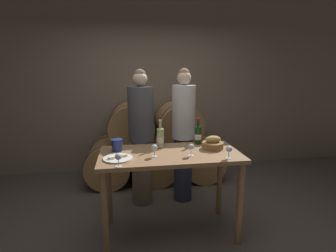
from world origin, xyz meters
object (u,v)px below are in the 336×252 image
Objects in this scene: person_left at (141,137)px; wine_glass_left at (154,148)px; person_right at (183,135)px; wine_bottle_white at (160,138)px; wine_bottle_red at (198,135)px; wine_glass_center at (191,147)px; bread_basket at (213,144)px; blue_crock at (117,145)px; wine_glass_right at (229,150)px; cheese_plate at (118,158)px; wine_glass_far_left at (118,157)px; tasting_table at (170,165)px.

wine_glass_left is at bearing -84.26° from person_left.
wine_bottle_white is at bearing -125.55° from person_right.
wine_glass_center is (-0.18, -0.40, -0.02)m from wine_bottle_red.
bread_basket is (0.73, -0.65, 0.07)m from person_left.
wine_glass_center is (0.73, -0.28, 0.02)m from blue_crock.
wine_glass_center is 1.00× the size of wine_glass_right.
wine_bottle_white is 1.09× the size of cheese_plate.
wine_glass_right is (1.05, -0.15, 0.08)m from cheese_plate.
person_left is 0.78m from wine_bottle_red.
wine_glass_left is at bearing 174.38° from wine_glass_center.
wine_glass_center is at bearing -145.61° from bread_basket.
blue_crock is at bearing -173.27° from wine_bottle_white.
wine_glass_right is at bearing -20.98° from wine_glass_center.
person_left is at bearing 63.72° from blue_crock.
wine_bottle_white is (-0.37, -0.52, 0.11)m from person_right.
wine_bottle_white is at bearing 34.98° from cheese_plate.
wine_glass_far_left is at bearing -130.12° from wine_bottle_white.
person_left is 1.26m from wine_glass_right.
person_left reaches higher than tasting_table.
wine_bottle_white reaches higher than bread_basket.
tasting_table is at bearing -171.83° from bread_basket.
tasting_table is 5.13× the size of cheese_plate.
wine_glass_center is (-0.29, -0.20, 0.03)m from bread_basket.
wine_bottle_red is (0.07, -0.45, 0.11)m from person_right.
cheese_plate is 0.22m from wine_glass_far_left.
wine_glass_right is at bearing -76.80° from person_right.
person_right reaches higher than wine_glass_left.
tasting_table is 0.78m from person_left.
tasting_table is 0.63m from wine_glass_right.
tasting_table is at bearing 31.78° from wine_glass_far_left.
person_right is 14.39× the size of wine_glass_far_left.
wine_glass_right is at bearing -26.28° from tasting_table.
tasting_table is 11.69× the size of wine_glass_center.
wine_glass_far_left is at bearing -103.97° from person_left.
wine_bottle_white is at bearing 166.48° from bread_basket.
blue_crock reaches higher than cheese_plate.
wine_bottle_white is 0.56m from cheese_plate.
wine_glass_far_left is 1.00× the size of wine_glass_right.
wine_glass_far_left is at bearing -158.70° from bread_basket.
person_right reaches higher than bread_basket.
wine_bottle_white reaches higher than wine_glass_left.
wine_glass_center reaches higher than tasting_table.
bread_basket is 1.02m from cheese_plate.
tasting_table is 0.81× the size of person_right.
wine_glass_right is (0.70, -0.17, 0.00)m from wine_glass_left.
wine_glass_far_left is (0.01, -0.20, 0.08)m from cheese_plate.
wine_glass_center is 0.36m from wine_glass_right.
tasting_table is at bearing -112.36° from person_right.
wine_glass_far_left reaches higher than cheese_plate.
tasting_table is 0.32m from wine_glass_center.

